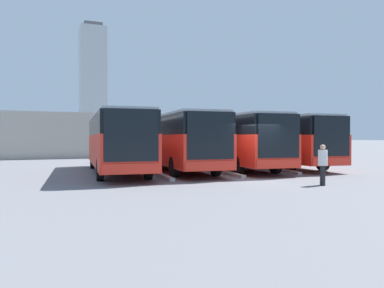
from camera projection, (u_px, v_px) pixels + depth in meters
ground_plane at (251, 179)px, 17.20m from camera, size 600.00×600.00×0.00m
bus_0 at (275, 140)px, 24.35m from camera, size 3.41×11.55×3.13m
curb_divider_0 at (267, 168)px, 22.15m from camera, size 0.85×6.84×0.15m
bus_1 at (230, 140)px, 22.69m from camera, size 3.41×11.55×3.13m
curb_divider_1 at (217, 171)px, 20.50m from camera, size 0.85×6.84×0.15m
bus_2 at (177, 140)px, 21.38m from camera, size 3.41×11.55×3.13m
curb_divider_2 at (156, 173)px, 19.19m from camera, size 0.85×6.84×0.15m
bus_3 at (116, 140)px, 19.91m from camera, size 3.41×11.55×3.13m
pedestrian at (323, 163)px, 14.72m from camera, size 0.50×0.50×1.61m
station_building at (126, 136)px, 41.37m from camera, size 36.24×13.92×4.23m
office_tower at (93, 84)px, 220.33m from camera, size 14.60×14.60×69.28m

